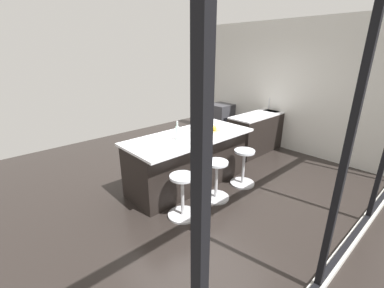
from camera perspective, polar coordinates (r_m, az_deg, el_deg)
name	(u,v)px	position (r m, az deg, el deg)	size (l,w,h in m)	color
ground_plane	(198,177)	(5.04, 1.26, -7.22)	(7.10, 7.10, 0.00)	black
window_panel_rear	(376,130)	(3.25, 35.64, 2.48)	(5.46, 0.12, 2.97)	beige
interior_partition_left	(280,86)	(6.72, 18.90, 11.96)	(0.12, 5.28, 2.97)	beige
sink_cabinet	(266,129)	(6.66, 15.98, 3.11)	(2.28, 0.60, 1.18)	black
oven_range	(221,119)	(7.51, 6.34, 5.48)	(0.60, 0.61, 0.87)	#38383D
kitchen_island	(188,160)	(4.59, -0.82, -3.48)	(2.26, 1.00, 0.94)	black
stool_by_window	(243,168)	(4.73, 11.28, -5.31)	(0.44, 0.44, 0.66)	#B7B7BC
stool_middle	(216,181)	(4.23, 5.38, -8.21)	(0.44, 0.44, 0.66)	#B7B7BC
stool_near_camera	(183,197)	(3.79, -2.11, -11.70)	(0.44, 0.44, 0.66)	#B7B7BC
cutting_board	(209,131)	(4.61, 3.84, 2.85)	(0.36, 0.24, 0.02)	tan
apple_yellow	(214,128)	(4.60, 4.94, 3.49)	(0.09, 0.09, 0.09)	gold
water_bottle	(177,132)	(4.15, -3.26, 2.56)	(0.06, 0.06, 0.31)	silver
fruit_bowl	(209,125)	(4.92, 3.86, 4.32)	(0.21, 0.21, 0.07)	silver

